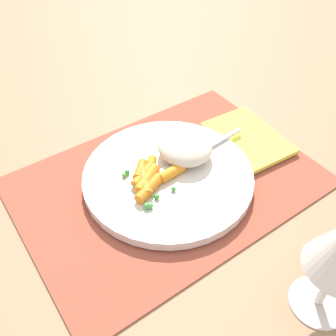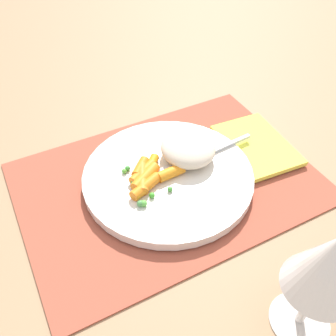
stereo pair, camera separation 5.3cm
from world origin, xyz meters
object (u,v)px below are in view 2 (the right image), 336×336
Objects in this scene: napkin at (256,145)px; rice_mound at (188,148)px; carrot_portion at (148,175)px; wine_glass at (329,265)px; fork at (189,162)px; plate at (168,176)px.

rice_mound is at bearing -7.64° from napkin.
wine_glass is at bearing 103.60° from carrot_portion.
rice_mound is 0.02m from fork.
fork is 1.23× the size of wine_glass.
napkin is (-0.13, 0.00, -0.01)m from fork.
plate is at bearing 0.03° from napkin.
carrot_portion reaches higher than plate.
carrot_portion is 0.07m from fork.
carrot_portion is at bearing -2.93° from plate.
napkin is (-0.14, -0.26, -0.11)m from wine_glass.
rice_mound is 0.08m from carrot_portion.
napkin is at bearing -179.97° from plate.
carrot_portion is at bearing -76.40° from wine_glass.
plate is 0.05m from rice_mound.
napkin is at bearing 172.36° from rice_mound.
rice_mound is 0.13m from napkin.
napkin is (-0.17, -0.00, -0.00)m from plate.
carrot_portion reaches higher than fork.
fork is at bearing -91.54° from wine_glass.
napkin is (-0.12, 0.02, -0.03)m from rice_mound.
wine_glass is 0.31m from napkin.
fork is at bearing -1.31° from napkin.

